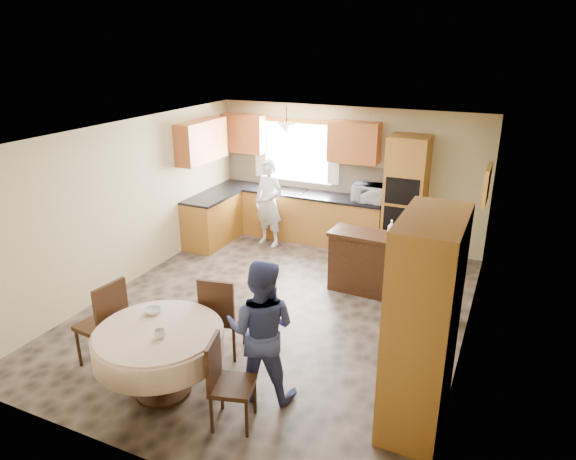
# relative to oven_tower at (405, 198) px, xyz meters

# --- Properties ---
(floor) EXTENTS (5.00, 6.00, 0.01)m
(floor) POSITION_rel_oven_tower_xyz_m (-1.15, -2.69, -1.06)
(floor) COLOR brown
(floor) RESTS_ON ground
(ceiling) EXTENTS (5.00, 6.00, 0.01)m
(ceiling) POSITION_rel_oven_tower_xyz_m (-1.15, -2.69, 1.44)
(ceiling) COLOR white
(ceiling) RESTS_ON wall_back
(wall_back) EXTENTS (5.00, 0.02, 2.50)m
(wall_back) POSITION_rel_oven_tower_xyz_m (-1.15, 0.31, 0.19)
(wall_back) COLOR tan
(wall_back) RESTS_ON floor
(wall_front) EXTENTS (5.00, 0.02, 2.50)m
(wall_front) POSITION_rel_oven_tower_xyz_m (-1.15, -5.69, 0.19)
(wall_front) COLOR tan
(wall_front) RESTS_ON floor
(wall_left) EXTENTS (0.02, 6.00, 2.50)m
(wall_left) POSITION_rel_oven_tower_xyz_m (-3.65, -2.69, 0.19)
(wall_left) COLOR tan
(wall_left) RESTS_ON floor
(wall_right) EXTENTS (0.02, 6.00, 2.50)m
(wall_right) POSITION_rel_oven_tower_xyz_m (1.35, -2.69, 0.19)
(wall_right) COLOR tan
(wall_right) RESTS_ON floor
(window) EXTENTS (1.40, 0.03, 1.10)m
(window) POSITION_rel_oven_tower_xyz_m (-2.15, 0.29, 0.54)
(window) COLOR white
(window) RESTS_ON wall_back
(curtain_left) EXTENTS (0.22, 0.02, 1.15)m
(curtain_left) POSITION_rel_oven_tower_xyz_m (-2.90, 0.24, 0.59)
(curtain_left) COLOR white
(curtain_left) RESTS_ON wall_back
(curtain_right) EXTENTS (0.22, 0.02, 1.15)m
(curtain_right) POSITION_rel_oven_tower_xyz_m (-1.40, 0.24, 0.59)
(curtain_right) COLOR white
(curtain_right) RESTS_ON wall_back
(base_cab_back) EXTENTS (3.30, 0.60, 0.88)m
(base_cab_back) POSITION_rel_oven_tower_xyz_m (-2.00, 0.01, -0.62)
(base_cab_back) COLOR #B87531
(base_cab_back) RESTS_ON floor
(counter_back) EXTENTS (3.30, 0.64, 0.04)m
(counter_back) POSITION_rel_oven_tower_xyz_m (-2.00, 0.01, -0.16)
(counter_back) COLOR black
(counter_back) RESTS_ON base_cab_back
(base_cab_left) EXTENTS (0.60, 1.20, 0.88)m
(base_cab_left) POSITION_rel_oven_tower_xyz_m (-3.35, -0.89, -0.62)
(base_cab_left) COLOR #B87531
(base_cab_left) RESTS_ON floor
(counter_left) EXTENTS (0.64, 1.20, 0.04)m
(counter_left) POSITION_rel_oven_tower_xyz_m (-3.35, -0.89, -0.16)
(counter_left) COLOR black
(counter_left) RESTS_ON base_cab_left
(backsplash) EXTENTS (3.30, 0.02, 0.55)m
(backsplash) POSITION_rel_oven_tower_xyz_m (-2.00, 0.30, 0.12)
(backsplash) COLOR tan
(backsplash) RESTS_ON wall_back
(wall_cab_left) EXTENTS (0.85, 0.33, 0.72)m
(wall_cab_left) POSITION_rel_oven_tower_xyz_m (-3.20, 0.15, 0.85)
(wall_cab_left) COLOR #C76931
(wall_cab_left) RESTS_ON wall_back
(wall_cab_right) EXTENTS (0.90, 0.33, 0.72)m
(wall_cab_right) POSITION_rel_oven_tower_xyz_m (-1.00, 0.15, 0.85)
(wall_cab_right) COLOR #C76931
(wall_cab_right) RESTS_ON wall_back
(wall_cab_side) EXTENTS (0.33, 1.20, 0.72)m
(wall_cab_side) POSITION_rel_oven_tower_xyz_m (-3.48, -0.89, 0.85)
(wall_cab_side) COLOR #C76931
(wall_cab_side) RESTS_ON wall_left
(oven_tower) EXTENTS (0.66, 0.62, 2.12)m
(oven_tower) POSITION_rel_oven_tower_xyz_m (0.00, 0.00, 0.00)
(oven_tower) COLOR #B87531
(oven_tower) RESTS_ON floor
(oven_upper) EXTENTS (0.56, 0.01, 0.45)m
(oven_upper) POSITION_rel_oven_tower_xyz_m (0.00, -0.31, 0.19)
(oven_upper) COLOR black
(oven_upper) RESTS_ON oven_tower
(oven_lower) EXTENTS (0.56, 0.01, 0.45)m
(oven_lower) POSITION_rel_oven_tower_xyz_m (0.00, -0.31, -0.31)
(oven_lower) COLOR black
(oven_lower) RESTS_ON oven_tower
(pendant) EXTENTS (0.36, 0.36, 0.18)m
(pendant) POSITION_rel_oven_tower_xyz_m (-2.15, -0.19, 1.06)
(pendant) COLOR beige
(pendant) RESTS_ON ceiling
(sideboard) EXTENTS (1.25, 0.56, 0.88)m
(sideboard) POSITION_rel_oven_tower_xyz_m (-0.13, -1.61, -0.62)
(sideboard) COLOR #3D2110
(sideboard) RESTS_ON floor
(space_heater) EXTENTS (0.40, 0.31, 0.48)m
(space_heater) POSITION_rel_oven_tower_xyz_m (1.05, -2.08, -0.82)
(space_heater) COLOR black
(space_heater) RESTS_ON floor
(cupboard) EXTENTS (0.56, 1.13, 2.16)m
(cupboard) POSITION_rel_oven_tower_xyz_m (1.07, -4.10, 0.02)
(cupboard) COLOR #B87531
(cupboard) RESTS_ON floor
(dining_table) EXTENTS (1.36, 1.36, 0.77)m
(dining_table) POSITION_rel_oven_tower_xyz_m (-1.49, -4.83, -0.46)
(dining_table) COLOR #3D2110
(dining_table) RESTS_ON floor
(chair_left) EXTENTS (0.52, 0.52, 1.08)m
(chair_left) POSITION_rel_oven_tower_xyz_m (-2.36, -4.68, -0.46)
(chair_left) COLOR #3D2110
(chair_left) RESTS_ON floor
(chair_back) EXTENTS (0.54, 0.54, 1.05)m
(chair_back) POSITION_rel_oven_tower_xyz_m (-1.28, -3.96, -0.48)
(chair_back) COLOR #3D2110
(chair_back) RESTS_ON floor
(chair_right) EXTENTS (0.50, 0.50, 0.94)m
(chair_right) POSITION_rel_oven_tower_xyz_m (-0.63, -4.95, -0.54)
(chair_right) COLOR #3D2110
(chair_right) RESTS_ON floor
(framed_picture) EXTENTS (0.06, 0.63, 0.52)m
(framed_picture) POSITION_rel_oven_tower_xyz_m (1.32, -1.08, 0.65)
(framed_picture) COLOR gold
(framed_picture) RESTS_ON wall_right
(microwave) EXTENTS (0.58, 0.41, 0.31)m
(microwave) POSITION_rel_oven_tower_xyz_m (-0.62, -0.04, 0.02)
(microwave) COLOR silver
(microwave) RESTS_ON counter_back
(person_sink) EXTENTS (0.65, 0.49, 1.62)m
(person_sink) POSITION_rel_oven_tower_xyz_m (-2.35, -0.52, -0.25)
(person_sink) COLOR silver
(person_sink) RESTS_ON floor
(person_dining) EXTENTS (0.86, 0.73, 1.57)m
(person_dining) POSITION_rel_oven_tower_xyz_m (-0.50, -4.40, -0.28)
(person_dining) COLOR navy
(person_dining) RESTS_ON floor
(bowl_sideboard) EXTENTS (0.28, 0.28, 0.06)m
(bowl_sideboard) POSITION_rel_oven_tower_xyz_m (-0.52, -1.61, -0.16)
(bowl_sideboard) COLOR #B2B2B2
(bowl_sideboard) RESTS_ON sideboard
(bottle_sideboard) EXTENTS (0.15, 0.15, 0.31)m
(bottle_sideboard) POSITION_rel_oven_tower_xyz_m (0.15, -1.61, -0.03)
(bottle_sideboard) COLOR silver
(bottle_sideboard) RESTS_ON sideboard
(cup_table) EXTENTS (0.13, 0.13, 0.09)m
(cup_table) POSITION_rel_oven_tower_xyz_m (-1.37, -4.95, -0.24)
(cup_table) COLOR #B2B2B2
(cup_table) RESTS_ON dining_table
(bowl_table) EXTENTS (0.20, 0.20, 0.06)m
(bowl_table) POSITION_rel_oven_tower_xyz_m (-1.75, -4.58, -0.26)
(bowl_table) COLOR #B2B2B2
(bowl_table) RESTS_ON dining_table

